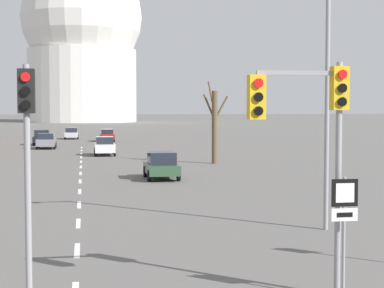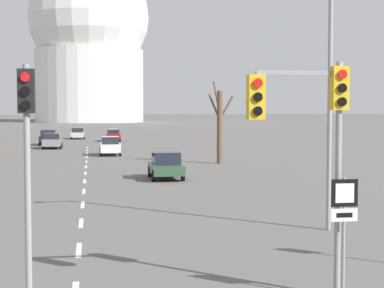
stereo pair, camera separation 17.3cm
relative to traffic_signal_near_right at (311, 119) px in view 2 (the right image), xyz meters
name	(u,v)px [view 2 (the right image)]	position (x,y,z in m)	size (l,w,h in m)	color
lane_stripe_2	(79,250)	(-5.14, 5.63, -3.96)	(0.16, 2.00, 0.01)	silver
lane_stripe_3	(81,223)	(-5.14, 10.13, -3.96)	(0.16, 2.00, 0.01)	silver
lane_stripe_4	(83,205)	(-5.14, 14.63, -3.96)	(0.16, 2.00, 0.01)	silver
lane_stripe_5	(84,191)	(-5.14, 19.13, -3.96)	(0.16, 2.00, 0.01)	silver
lane_stripe_6	(85,181)	(-5.14, 23.63, -3.96)	(0.16, 2.00, 0.01)	silver
lane_stripe_7	(85,173)	(-5.14, 28.13, -3.96)	(0.16, 2.00, 0.01)	silver
lane_stripe_8	(86,167)	(-5.14, 32.63, -3.96)	(0.16, 2.00, 0.01)	silver
lane_stripe_9	(86,162)	(-5.14, 37.13, -3.96)	(0.16, 2.00, 0.01)	silver
lane_stripe_10	(87,157)	(-5.14, 41.63, -3.96)	(0.16, 2.00, 0.01)	silver
lane_stripe_11	(87,153)	(-5.14, 46.13, -3.96)	(0.16, 2.00, 0.01)	silver
lane_stripe_12	(87,150)	(-5.14, 50.63, -3.96)	(0.16, 2.00, 0.01)	silver
lane_stripe_13	(88,147)	(-5.14, 55.13, -3.96)	(0.16, 2.00, 0.01)	silver
traffic_signal_near_right	(311,119)	(0.00, 0.00, 0.00)	(2.25, 0.34, 5.22)	gray
traffic_signal_centre_tall	(27,137)	(-6.13, 0.83, -0.38)	(0.36, 0.34, 5.15)	gray
route_sign_post	(344,216)	(0.66, -0.33, -2.10)	(0.60, 0.08, 2.72)	gray
street_lamp_right	(322,78)	(3.01, 7.48, 1.26)	(1.83, 0.36, 8.62)	gray
sedan_near_left	(52,141)	(-8.73, 54.05, -3.16)	(1.93, 4.21, 1.58)	slate
sedan_near_right	(78,133)	(-6.55, 74.12, -3.20)	(1.86, 3.81, 1.52)	#B7B7BC
sedan_mid_centre	(110,146)	(-3.10, 43.58, -3.13)	(1.83, 4.01, 1.67)	silver
sedan_far_left	(48,137)	(-9.55, 60.60, -3.10)	(1.92, 4.34, 1.72)	black
sedan_far_right	(113,135)	(-2.05, 67.12, -3.17)	(1.78, 4.44, 1.54)	maroon
sedan_distant_centre	(166,165)	(-0.40, 24.07, -3.15)	(1.88, 3.92, 1.62)	#2D4C33
bare_tree_right_near	(220,124)	(4.83, 33.95, -0.95)	(1.77, 1.41, 6.25)	brown
capitol_dome	(89,39)	(-5.14, 179.28, 20.35)	(35.34, 35.34, 49.92)	silver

